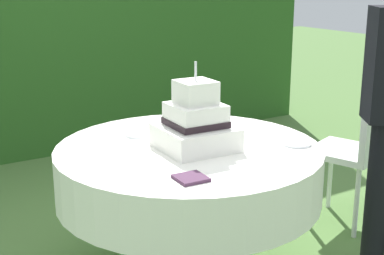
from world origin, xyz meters
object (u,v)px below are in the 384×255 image
serving_plate_near (296,143)px  serving_plate_left (208,129)px  cake_table (189,172)px  wedding_cake (196,124)px  napkin_stack (191,178)px  serving_plate_far (137,135)px  garden_chair (359,144)px

serving_plate_near → serving_plate_left: 0.50m
cake_table → wedding_cake: 0.25m
napkin_stack → cake_table: bearing=59.4°
serving_plate_far → garden_chair: (1.37, -0.26, -0.21)m
wedding_cake → serving_plate_far: wedding_cake is taller
wedding_cake → serving_plate_left: 0.35m
serving_plate_far → garden_chair: bearing=-10.6°
garden_chair → serving_plate_near: bearing=-159.8°
wedding_cake → serving_plate_near: size_ratio=2.84×
serving_plate_far → cake_table: bearing=-67.0°
serving_plate_near → garden_chair: bearing=20.2°
serving_plate_near → serving_plate_far: (-0.59, 0.54, 0.00)m
serving_plate_left → napkin_stack: (-0.47, -0.58, 0.00)m
cake_table → wedding_cake: wedding_cake is taller
garden_chair → serving_plate_far: bearing=169.4°
cake_table → napkin_stack: (-0.22, -0.38, 0.14)m
cake_table → serving_plate_far: serving_plate_far is taller
cake_table → garden_chair: (1.25, 0.04, -0.07)m
cake_table → wedding_cake: size_ratio=3.08×
serving_plate_far → garden_chair: size_ratio=0.14×
garden_chair → cake_table: bearing=-178.1°
serving_plate_left → napkin_stack: size_ratio=1.21×
cake_table → serving_plate_left: (0.25, 0.20, 0.14)m
cake_table → garden_chair: garden_chair is taller
napkin_stack → garden_chair: (1.47, 0.42, -0.21)m
serving_plate_left → serving_plate_far: bearing=165.1°
cake_table → serving_plate_far: size_ratio=10.64×
cake_table → napkin_stack: bearing=-120.6°
serving_plate_left → garden_chair: size_ratio=0.16×
serving_plate_left → wedding_cake: bearing=-134.1°
wedding_cake → serving_plate_near: wedding_cake is taller
serving_plate_left → napkin_stack: napkin_stack is taller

